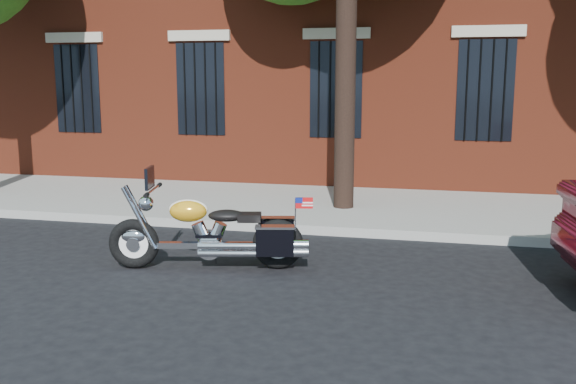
# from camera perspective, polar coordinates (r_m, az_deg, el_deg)

# --- Properties ---
(ground) EXTENTS (120.00, 120.00, 0.00)m
(ground) POSITION_cam_1_polar(r_m,az_deg,el_deg) (8.99, -0.89, -5.72)
(ground) COLOR black
(ground) RESTS_ON ground
(curb) EXTENTS (40.00, 0.16, 0.15)m
(curb) POSITION_cam_1_polar(r_m,az_deg,el_deg) (10.27, 0.97, -3.26)
(curb) COLOR gray
(curb) RESTS_ON ground
(sidewalk) EXTENTS (40.00, 3.60, 0.15)m
(sidewalk) POSITION_cam_1_polar(r_m,az_deg,el_deg) (12.07, 2.84, -1.25)
(sidewalk) COLOR gray
(sidewalk) RESTS_ON ground
(motorcycle) EXTENTS (2.66, 1.09, 1.33)m
(motorcycle) POSITION_cam_1_polar(r_m,az_deg,el_deg) (8.34, -6.43, -3.83)
(motorcycle) COLOR black
(motorcycle) RESTS_ON ground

